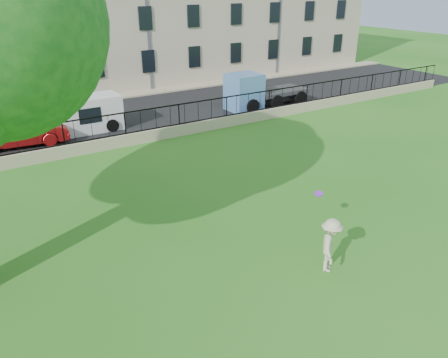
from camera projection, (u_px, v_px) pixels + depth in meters
ground at (272, 263)px, 12.95m from camera, size 120.00×120.00×0.00m
retaining_wall at (127, 140)px, 22.08m from camera, size 50.00×0.40×0.60m
iron_railing at (125, 123)px, 21.73m from camera, size 50.00×0.05×1.13m
street at (99, 122)px, 25.83m from camera, size 60.00×9.00×0.01m
sidewalk at (75, 102)px, 29.82m from camera, size 60.00×1.40×0.12m
man at (330, 245)px, 12.34m from camera, size 1.18×1.19×1.65m
frisbee at (319, 194)px, 13.61m from camera, size 0.31×0.32×0.12m
red_sedan at (21, 132)px, 21.84m from camera, size 4.67×2.10×1.49m
white_van at (78, 115)px, 23.76m from camera, size 4.54×1.78×1.90m
blue_truck at (266, 89)px, 28.67m from camera, size 5.54×2.07×2.31m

